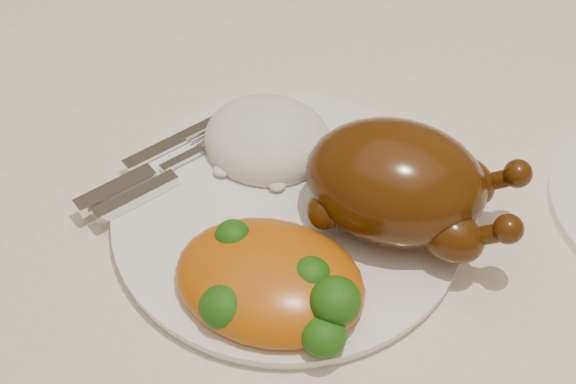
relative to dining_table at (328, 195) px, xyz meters
The scene contains 7 objects.
dining_table is the anchor object (origin of this frame).
tablecloth 0.07m from the dining_table, ahead, with size 1.73×1.03×0.18m.
dinner_plate 0.17m from the dining_table, 71.38° to the right, with size 0.27×0.27×0.01m, color white.
roast_chicken 0.21m from the dining_table, 34.53° to the right, with size 0.18×0.14×0.09m.
rice_mound 0.15m from the dining_table, 101.00° to the right, with size 0.13×0.12×0.06m.
mac_and_cheese 0.24m from the dining_table, 66.13° to the right, with size 0.16×0.14×0.06m.
cutlery 0.21m from the dining_table, 113.06° to the right, with size 0.05×0.16×0.01m.
Camera 1 is at (0.29, -0.45, 1.25)m, focal length 50.00 mm.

